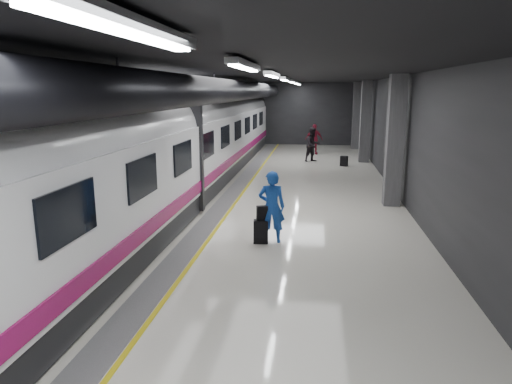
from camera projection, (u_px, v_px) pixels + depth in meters
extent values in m
plane|color=silver|center=(256.00, 215.00, 14.81)|extent=(40.00, 40.00, 0.00)
cube|color=black|center=(256.00, 72.00, 13.82)|extent=(10.00, 40.00, 0.02)
cube|color=#28282B|center=(291.00, 114.00, 33.66)|extent=(10.00, 0.02, 4.50)
cube|color=#28282B|center=(105.00, 144.00, 14.96)|extent=(0.02, 40.00, 4.50)
cube|color=#28282B|center=(421.00, 149.00, 13.68)|extent=(0.02, 40.00, 4.50)
cube|color=slate|center=(215.00, 214.00, 14.98)|extent=(0.65, 39.80, 0.01)
cube|color=yellow|center=(227.00, 214.00, 14.93)|extent=(0.10, 39.80, 0.01)
cylinder|color=black|center=(214.00, 91.00, 14.11)|extent=(0.80, 38.00, 0.80)
cube|color=silver|center=(132.00, 26.00, 3.13)|extent=(0.22, 2.60, 0.10)
cube|color=silver|center=(245.00, 65.00, 7.97)|extent=(0.22, 2.60, 0.10)
cube|color=silver|center=(272.00, 74.00, 12.80)|extent=(0.22, 2.60, 0.10)
cube|color=silver|center=(285.00, 79.00, 17.64)|extent=(0.22, 2.60, 0.10)
cube|color=silver|center=(292.00, 81.00, 22.48)|extent=(0.22, 2.60, 0.10)
cube|color=silver|center=(297.00, 83.00, 27.31)|extent=(0.22, 2.60, 0.10)
cube|color=silver|center=(299.00, 84.00, 31.18)|extent=(0.22, 2.60, 0.10)
cube|color=#515154|center=(395.00, 141.00, 15.67)|extent=(0.55, 0.55, 4.50)
cube|color=#515154|center=(365.00, 122.00, 25.34)|extent=(0.55, 0.55, 4.50)
cube|color=#515154|center=(356.00, 116.00, 31.15)|extent=(0.55, 0.55, 4.50)
cube|color=black|center=(159.00, 202.00, 15.15)|extent=(2.80, 38.00, 0.60)
cube|color=white|center=(157.00, 160.00, 14.84)|extent=(2.90, 38.00, 2.20)
cylinder|color=white|center=(156.00, 131.00, 14.63)|extent=(2.80, 38.00, 2.80)
cube|color=#890C4E|center=(202.00, 185.00, 14.83)|extent=(0.04, 38.00, 0.35)
cube|color=black|center=(157.00, 152.00, 14.79)|extent=(3.05, 0.25, 3.80)
cube|color=black|center=(68.00, 214.00, 6.83)|extent=(0.05, 1.60, 0.85)
cube|color=black|center=(143.00, 177.00, 9.73)|extent=(0.05, 1.60, 0.85)
cube|color=black|center=(183.00, 157.00, 12.63)|extent=(0.05, 1.60, 0.85)
cube|color=black|center=(208.00, 145.00, 15.53)|extent=(0.05, 1.60, 0.85)
cube|color=black|center=(225.00, 136.00, 18.44)|extent=(0.05, 1.60, 0.85)
cube|color=black|center=(238.00, 130.00, 21.34)|extent=(0.05, 1.60, 0.85)
cube|color=black|center=(248.00, 125.00, 24.24)|extent=(0.05, 1.60, 0.85)
cube|color=black|center=(255.00, 121.00, 27.14)|extent=(0.05, 1.60, 0.85)
cube|color=black|center=(261.00, 118.00, 30.04)|extent=(0.05, 1.60, 0.85)
imported|color=blue|center=(272.00, 207.00, 12.01)|extent=(0.73, 0.51, 1.93)
cube|color=black|center=(261.00, 232.00, 12.06)|extent=(0.40, 0.28, 0.62)
cube|color=black|center=(262.00, 213.00, 11.98)|extent=(0.32, 0.23, 0.38)
imported|color=black|center=(313.00, 145.00, 25.70)|extent=(1.19, 1.14, 1.93)
imported|color=maroon|center=(314.00, 139.00, 28.72)|extent=(1.18, 0.70, 1.89)
cube|color=black|center=(344.00, 161.00, 24.30)|extent=(0.44, 0.37, 0.55)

